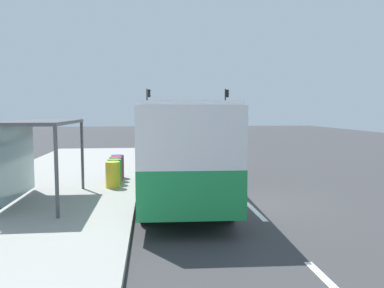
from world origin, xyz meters
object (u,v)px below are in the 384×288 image
Objects in this scene: white_van at (206,128)px; sedan_near at (188,126)px; sedan_far at (193,128)px; recycling_bin_red at (116,169)px; recycling_bin_yellow at (113,175)px; traffic_light_near_side at (226,105)px; traffic_light_far_side at (148,105)px; recycling_bin_green at (115,172)px; bus_shelter at (31,140)px; bus at (181,142)px; recycling_bin_blue at (118,166)px.

white_van is 1.17× the size of sedan_near.
recycling_bin_red is (-6.50, -31.13, -0.14)m from sedan_far.
sedan_near is 1.01× the size of sedan_far.
recycling_bin_yellow is at bearing -101.30° from sedan_far.
traffic_light_near_side is 1.00× the size of traffic_light_far_side.
bus_shelter is (-2.21, -2.70, 1.44)m from recycling_bin_green.
bus_shelter reaches higher than recycling_bin_green.
bus is 3.57m from recycling_bin_blue.
traffic_light_near_side reaches higher than sedan_far.
sedan_near reaches higher than recycling_bin_blue.
recycling_bin_blue is (0.00, 1.40, 0.00)m from recycling_bin_green.
bus is 32.96m from sedan_far.
sedan_near is 38.71m from recycling_bin_red.
recycling_bin_red is at bearing 56.91° from bus_shelter.
bus reaches higher than recycling_bin_green.
traffic_light_far_side is (1.10, 28.91, 2.87)m from recycling_bin_yellow.
recycling_bin_red is 4.30m from bus_shelter.
traffic_light_near_side is at bearing -74.41° from sedan_near.
bus is 2.49× the size of sedan_far.
traffic_light_near_side is (9.70, 28.11, 2.86)m from recycling_bin_yellow.
sedan_far reaches higher than recycling_bin_green.
recycling_bin_green is 1.00× the size of recycling_bin_blue.
sedan_far is 0.84× the size of traffic_light_far_side.
bus_shelter is (-2.21, -3.40, 1.44)m from recycling_bin_red.
recycling_bin_red is (-2.49, 1.57, -1.19)m from bus.
traffic_light_far_side reaches higher than recycling_bin_green.
recycling_bin_blue is at bearing 90.00° from recycling_bin_green.
white_van is 20.96m from recycling_bin_green.
recycling_bin_green is 29.22m from traffic_light_near_side.
traffic_light_near_side is at bearing -54.08° from sedan_far.
white_van is 21.63m from recycling_bin_yellow.
traffic_light_near_side is at bearing -5.31° from traffic_light_far_side.
recycling_bin_blue is at bearing 137.59° from bus.
traffic_light_near_side is at bearing 66.18° from white_van.
bus reaches higher than bus_shelter.
recycling_bin_red is at bearing 147.71° from bus.
sedan_near is 42.48m from bus_shelter.
bus is at bearing -42.41° from recycling_bin_blue.
traffic_light_near_side reaches higher than bus_shelter.
recycling_bin_yellow is 1.40m from recycling_bin_red.
bus is 11.68× the size of recycling_bin_red.
traffic_light_far_side reaches higher than white_van.
recycling_bin_blue is at bearing 90.00° from recycling_bin_red.
recycling_bin_yellow is at bearing 176.02° from bus.
sedan_near is 39.40m from recycling_bin_green.
bus is 5.05m from bus_shelter.
recycling_bin_green is at bearing -109.48° from traffic_light_near_side.
recycling_bin_blue is at bearing 61.62° from bus_shelter.
bus is 2.77× the size of bus_shelter.
recycling_bin_blue is at bearing -109.04° from white_van.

